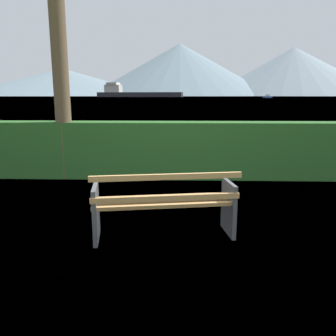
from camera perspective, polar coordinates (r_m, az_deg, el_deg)
name	(u,v)px	position (r m, az deg, el deg)	size (l,w,h in m)	color
ground_plane	(164,235)	(4.47, -0.70, -10.99)	(1400.00, 1400.00, 0.00)	olive
water_surface	(180,97)	(310.99, 1.93, 11.62)	(620.00, 620.00, 0.00)	#7A99A8
park_bench	(164,204)	(4.27, -0.62, -6.01)	(1.81, 0.84, 0.87)	tan
hedge_row	(171,150)	(7.41, 0.41, 3.02)	(10.68, 0.62, 1.19)	#285B23
cargo_ship_large	(133,93)	(303.74, -5.75, 12.20)	(73.84, 22.24, 12.13)	#232328
fishing_boat_near	(268,97)	(216.85, 16.07, 11.22)	(5.96, 4.16, 2.02)	#335693
distant_hills	(185,74)	(594.56, 2.80, 15.22)	(685.34, 326.79, 83.97)	slate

